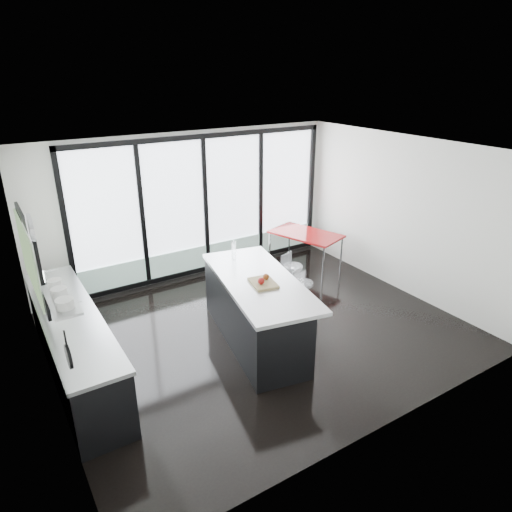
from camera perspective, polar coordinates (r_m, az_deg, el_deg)
floor at (r=7.30m, az=0.59°, el=-9.31°), size 6.00×5.00×0.00m
ceiling at (r=6.28m, az=0.70°, el=12.92°), size 6.00×5.00×0.00m
wall_back at (r=8.87m, az=-6.53°, el=5.52°), size 6.00×0.09×2.80m
wall_front at (r=4.96m, az=16.58°, el=-8.15°), size 6.00×0.00×2.80m
wall_left at (r=5.95m, az=-25.82°, el=-2.47°), size 0.26×5.00×2.80m
wall_right at (r=8.57m, az=17.85°, el=4.85°), size 0.00×5.00×2.80m
counter_cabinets at (r=6.59m, az=-21.74°, el=-10.20°), size 0.69×3.24×1.36m
island at (r=6.82m, az=-0.28°, el=-6.75°), size 1.48×2.61×1.31m
bar_stool_near at (r=7.59m, az=5.77°, el=-5.36°), size 0.52×0.52×0.62m
bar_stool_far at (r=8.12m, az=4.55°, el=-3.27°), size 0.52×0.52×0.64m
red_table at (r=9.39m, az=6.15°, el=0.72°), size 1.20×1.58×0.75m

